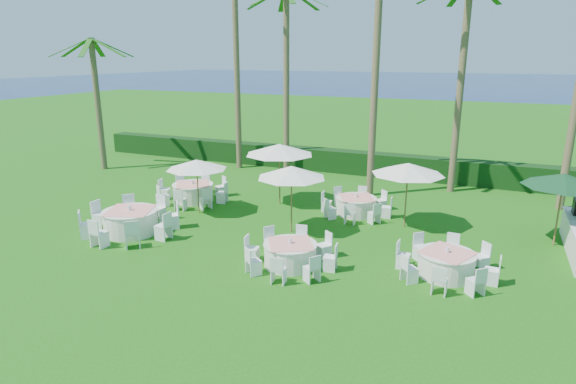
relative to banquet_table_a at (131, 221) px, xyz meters
The scene contains 18 objects.
ground 5.53m from the banquet_table_a, ahead, with size 120.00×120.00×0.00m, color #1E550E.
hedge 13.34m from the banquet_table_a, 65.61° to the left, with size 34.00×1.00×1.20m, color black.
ocean 102.30m from the banquet_table_a, 86.91° to the left, with size 260.00×260.00×0.00m, color #070C49.
banquet_table_a is the anchor object (origin of this frame).
banquet_table_b 6.42m from the banquet_table_a, ahead, with size 2.89×2.89×0.88m.
banquet_table_c 10.90m from the banquet_table_a, ahead, with size 2.89×2.89×0.89m.
banquet_table_d 4.25m from the banquet_table_a, 92.83° to the left, with size 3.14×3.14×0.95m.
banquet_table_e 8.71m from the banquet_table_a, 37.56° to the left, with size 2.85×2.85×0.87m.
umbrella_a 3.47m from the banquet_table_a, 72.25° to the left, with size 2.44×2.44×2.21m.
umbrella_b 6.09m from the banquet_table_a, 24.70° to the left, with size 2.49×2.49×2.46m.
umbrella_c 6.71m from the banquet_table_a, 57.37° to the left, with size 2.93×2.93×2.63m.
umbrella_d 10.25m from the banquet_table_a, 27.23° to the left, with size 2.67×2.67×2.45m.
umbrella_green 14.88m from the banquet_table_a, 18.80° to the left, with size 2.59×2.59×2.51m.
palm_a 12.26m from the banquet_table_a, 98.10° to the left, with size 4.26×4.36×10.95m.
palm_b 12.20m from the banquet_table_a, 83.50° to the left, with size 4.40×4.02×9.53m.
palm_c 11.96m from the banquet_table_a, 50.77° to the left, with size 4.29×4.34×10.88m.
palm_d 15.27m from the banquet_table_a, 45.97° to the left, with size 4.41×4.04×9.42m.
palm_f 11.87m from the banquet_table_a, 138.31° to the left, with size 4.40×3.95×7.13m.
Camera 1 is at (6.25, -12.95, 6.22)m, focal length 30.00 mm.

